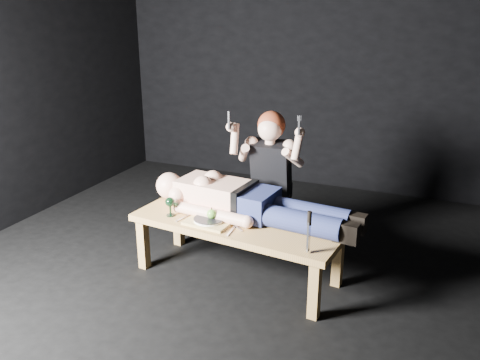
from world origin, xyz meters
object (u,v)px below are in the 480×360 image
(serving_tray, at_px, (209,222))
(goblet, at_px, (170,207))
(kneeling_woman, at_px, (273,179))
(carving_knife, at_px, (309,232))
(table, at_px, (237,249))
(lying_man, at_px, (252,199))

(serving_tray, distance_m, goblet, 0.33)
(kneeling_woman, distance_m, carving_knife, 1.01)
(kneeling_woman, xyz_separation_m, goblet, (-0.57, -0.68, -0.08))
(table, distance_m, kneeling_woman, 0.69)
(serving_tray, height_order, goblet, goblet)
(table, bearing_deg, goblet, -162.39)
(table, height_order, lying_man, lying_man)
(table, xyz_separation_m, carving_knife, (0.61, -0.28, 0.37))
(lying_man, xyz_separation_m, goblet, (-0.56, -0.23, -0.07))
(table, distance_m, lying_man, 0.39)
(lying_man, bearing_deg, serving_tray, -128.94)
(table, bearing_deg, lying_man, 68.97)
(serving_tray, bearing_deg, lying_man, 45.34)
(serving_tray, bearing_deg, carving_knife, -11.99)
(serving_tray, xyz_separation_m, carving_knife, (0.78, -0.17, 0.13))
(kneeling_woman, distance_m, goblet, 0.89)
(kneeling_woman, bearing_deg, carving_knife, -61.74)
(serving_tray, xyz_separation_m, goblet, (-0.32, 0.01, 0.06))
(goblet, xyz_separation_m, carving_knife, (1.11, -0.18, 0.07))
(table, height_order, serving_tray, serving_tray)
(kneeling_woman, xyz_separation_m, carving_knife, (0.54, -0.85, -0.01))
(kneeling_woman, bearing_deg, lying_man, -95.15)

